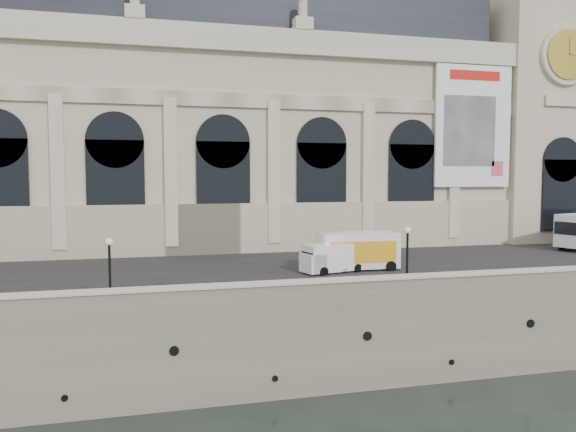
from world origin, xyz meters
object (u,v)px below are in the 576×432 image
(van_c, at_px, (331,258))
(box_truck, at_px, (353,251))
(lamp_right, at_px, (407,258))
(lamp_left, at_px, (110,273))

(van_c, bearing_deg, box_truck, 17.97)
(box_truck, xyz_separation_m, lamp_right, (0.86, -7.93, 0.56))
(van_c, height_order, lamp_right, lamp_right)
(lamp_left, bearing_deg, box_truck, 24.34)
(lamp_left, distance_m, lamp_right, 19.32)
(lamp_left, bearing_deg, van_c, 25.13)
(van_c, xyz_separation_m, lamp_right, (2.99, -7.24, 0.93))
(box_truck, height_order, lamp_right, lamp_right)
(van_c, bearing_deg, lamp_right, -67.57)
(box_truck, bearing_deg, van_c, -162.03)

